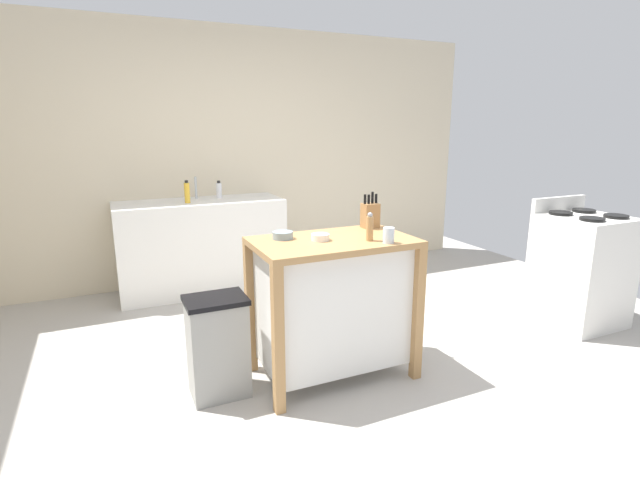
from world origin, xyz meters
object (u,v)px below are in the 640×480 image
(kitchen_island, at_px, (333,301))
(bottle_hand_soap, at_px, (187,192))
(bowl_ceramic_small, at_px, (283,235))
(sink_faucet, at_px, (196,188))
(drinking_cup, at_px, (389,235))
(stove, at_px, (580,269))
(pepper_grinder, at_px, (370,227))
(trash_bin, at_px, (218,346))
(bottle_spray_cleaner, at_px, (219,190))
(knife_block, at_px, (370,215))
(bowl_stoneware_deep, at_px, (320,237))

(kitchen_island, bearing_deg, bottle_hand_soap, 106.24)
(bowl_ceramic_small, height_order, sink_faucet, sink_faucet)
(drinking_cup, height_order, bottle_hand_soap, bottle_hand_soap)
(sink_faucet, xyz_separation_m, stove, (2.70, -2.27, -0.56))
(pepper_grinder, height_order, sink_faucet, sink_faucet)
(trash_bin, bearing_deg, bottle_spray_cleaner, 76.11)
(knife_block, relative_size, sink_faucet, 1.14)
(knife_block, distance_m, pepper_grinder, 0.39)
(drinking_cup, distance_m, sink_faucet, 2.53)
(knife_block, bearing_deg, pepper_grinder, -120.71)
(sink_faucet, height_order, bottle_hand_soap, sink_faucet)
(drinking_cup, bearing_deg, bowl_ceramic_small, 145.72)
(sink_faucet, bearing_deg, pepper_grinder, -74.83)
(bowl_ceramic_small, bearing_deg, trash_bin, -171.00)
(bottle_hand_soap, bearing_deg, sink_faucet, 62.35)
(bowl_stoneware_deep, bearing_deg, trash_bin, 174.44)
(bottle_hand_soap, height_order, stove, bottle_hand_soap)
(bowl_ceramic_small, distance_m, sink_faucet, 2.07)
(knife_block, height_order, bowl_stoneware_deep, knife_block)
(knife_block, distance_m, stove, 1.97)
(bowl_ceramic_small, height_order, pepper_grinder, pepper_grinder)
(knife_block, height_order, trash_bin, knife_block)
(stove, bearing_deg, kitchen_island, 178.30)
(knife_block, bearing_deg, bottle_spray_cleaner, 107.43)
(sink_faucet, bearing_deg, bowl_stoneware_deep, -80.73)
(stove, bearing_deg, sink_faucet, 140.00)
(drinking_cup, xyz_separation_m, sink_faucet, (-0.70, 2.43, 0.04))
(bottle_hand_soap, bearing_deg, bowl_ceramic_small, -81.11)
(drinking_cup, relative_size, pepper_grinder, 0.54)
(bowl_ceramic_small, distance_m, drinking_cup, 0.66)
(sink_faucet, bearing_deg, drinking_cup, -73.83)
(trash_bin, bearing_deg, kitchen_island, -4.98)
(kitchen_island, height_order, drinking_cup, drinking_cup)
(knife_block, relative_size, stove, 0.24)
(stove, bearing_deg, bowl_stoneware_deep, 178.34)
(drinking_cup, distance_m, trash_bin, 1.23)
(knife_block, distance_m, trash_bin, 1.33)
(bowl_stoneware_deep, xyz_separation_m, pepper_grinder, (0.27, -0.13, 0.06))
(kitchen_island, relative_size, knife_block, 4.02)
(stove, bearing_deg, knife_block, 171.81)
(bowl_ceramic_small, relative_size, stove, 0.13)
(bowl_ceramic_small, relative_size, drinking_cup, 1.35)
(trash_bin, relative_size, sink_faucet, 2.86)
(sink_faucet, bearing_deg, stove, -40.00)
(bowl_stoneware_deep, relative_size, trash_bin, 0.18)
(pepper_grinder, bearing_deg, bottle_spray_cleaner, 100.26)
(bowl_ceramic_small, xyz_separation_m, bottle_spray_cleaner, (0.06, 2.01, 0.04))
(bowl_ceramic_small, bearing_deg, kitchen_island, -25.63)
(bottle_hand_soap, bearing_deg, drinking_cup, -69.30)
(drinking_cup, relative_size, trash_bin, 0.15)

